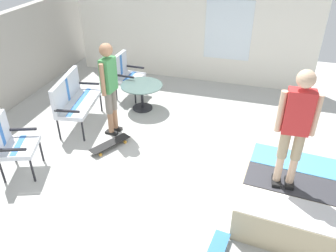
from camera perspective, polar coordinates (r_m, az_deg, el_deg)
ground_plane at (r=5.84m, az=-0.13°, el=-7.11°), size 12.00×12.00×0.10m
house_facade at (r=8.65m, az=4.16°, el=16.66°), size 0.23×6.00×2.78m
skate_ramp at (r=5.15m, az=20.60°, el=-11.36°), size 1.78×2.22×0.52m
patio_bench at (r=6.91m, az=-15.68°, el=4.72°), size 1.32×0.75×1.02m
patio_chair_near_house at (r=7.89m, az=-7.25°, el=9.03°), size 0.64×0.57×1.02m
patio_chair_by_wall at (r=5.89m, az=-25.12°, el=-2.27°), size 0.77×0.73×1.02m
patio_table at (r=7.37m, az=-4.42°, el=5.75°), size 0.90×0.90×0.57m
person_watching at (r=6.29m, az=-9.88°, el=7.21°), size 0.48×0.27×1.79m
person_skater at (r=4.40m, az=20.74°, el=0.44°), size 0.25×0.48×1.65m
skateboard_by_bench at (r=6.29m, az=-9.70°, el=-2.96°), size 0.80×0.55×0.10m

